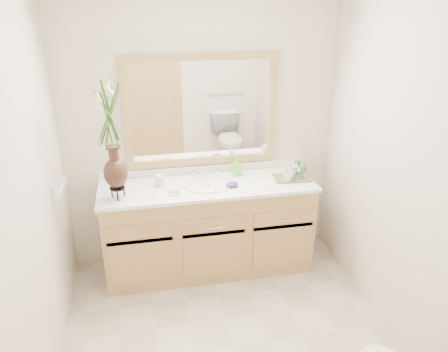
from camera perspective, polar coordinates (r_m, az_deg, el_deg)
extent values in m
plane|color=beige|center=(3.37, 1.15, -21.41)|extent=(2.60, 2.60, 0.00)
cube|color=silver|center=(3.85, -2.91, 5.61)|extent=(2.40, 0.02, 2.40)
cube|color=silver|center=(2.69, -24.50, -4.77)|extent=(0.02, 2.60, 2.40)
cube|color=silver|center=(3.14, 23.28, -0.65)|extent=(0.02, 2.60, 2.40)
cube|color=tan|center=(3.92, -2.03, -6.86)|extent=(1.80, 0.55, 0.80)
cube|color=white|center=(3.73, -2.12, -1.35)|extent=(1.84, 0.57, 0.03)
ellipsoid|color=white|center=(3.73, -2.06, -2.03)|extent=(0.38, 0.30, 0.12)
cylinder|color=silver|center=(3.85, -2.53, 0.58)|extent=(0.02, 0.02, 0.11)
cylinder|color=silver|center=(3.84, -4.00, 0.26)|extent=(0.02, 0.02, 0.08)
cylinder|color=silver|center=(3.87, -1.07, 0.49)|extent=(0.02, 0.02, 0.08)
cube|color=white|center=(3.78, -2.93, 8.49)|extent=(1.20, 0.01, 0.85)
cube|color=tan|center=(3.68, -3.06, 15.32)|extent=(1.32, 0.04, 0.06)
cube|color=tan|center=(3.91, -2.78, 2.01)|extent=(1.32, 0.04, 0.06)
cube|color=tan|center=(3.74, -12.60, 7.78)|extent=(0.06, 0.04, 0.85)
cube|color=tan|center=(3.91, 6.35, 8.89)|extent=(0.06, 0.04, 0.85)
cube|color=white|center=(3.46, -21.23, -2.10)|extent=(0.02, 0.12, 0.12)
cylinder|color=black|center=(3.56, -13.77, -1.52)|extent=(0.12, 0.12, 0.01)
ellipsoid|color=black|center=(3.51, -13.96, 0.37)|extent=(0.19, 0.19, 0.24)
cylinder|color=black|center=(3.45, -14.21, 2.72)|extent=(0.08, 0.08, 0.11)
cylinder|color=#4C7A33|center=(3.36, -14.69, 7.28)|extent=(0.07, 0.07, 0.44)
cylinder|color=beige|center=(3.72, -8.36, -0.61)|extent=(0.07, 0.07, 0.10)
cylinder|color=beige|center=(3.59, -6.46, -2.18)|extent=(0.11, 0.11, 0.01)
cube|color=beige|center=(3.58, -6.47, -1.93)|extent=(0.07, 0.06, 0.02)
imported|color=#73DE34|center=(3.89, 1.65, 1.18)|extent=(0.08, 0.09, 0.15)
ellipsoid|color=#522268|center=(3.68, 1.07, -1.10)|extent=(0.12, 0.11, 0.04)
cube|color=brown|center=(3.89, 8.86, -0.21)|extent=(0.33, 0.23, 0.02)
imported|color=beige|center=(3.79, 8.40, 0.11)|extent=(0.12, 0.11, 0.09)
imported|color=beige|center=(3.89, 8.87, 0.77)|extent=(0.11, 0.11, 0.10)
cylinder|color=#236A3A|center=(3.85, 10.17, -0.34)|extent=(0.06, 0.06, 0.01)
cylinder|color=#236A3A|center=(3.84, 10.22, 0.25)|extent=(0.01, 0.01, 0.09)
ellipsoid|color=#236A3A|center=(3.82, 10.28, 1.00)|extent=(0.06, 0.06, 0.07)
cylinder|color=#236A3A|center=(3.97, 9.49, 0.43)|extent=(0.05, 0.05, 0.01)
cylinder|color=#236A3A|center=(3.95, 9.52, 0.96)|extent=(0.01, 0.01, 0.08)
ellipsoid|color=#236A3A|center=(3.94, 9.57, 1.64)|extent=(0.06, 0.06, 0.07)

